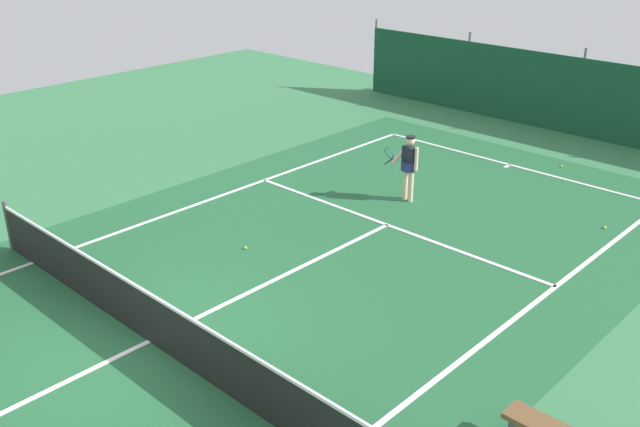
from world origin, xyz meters
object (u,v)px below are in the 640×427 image
tennis_net (147,315)px  tennis_player (409,163)px  tennis_ball_by_sideline (562,166)px  tennis_ball_near_player (246,248)px  tennis_ball_midcourt (605,227)px

tennis_net → tennis_player: tennis_player is taller
tennis_net → tennis_player: size_ratio=6.17×
tennis_ball_by_sideline → tennis_net: bearing=-95.1°
tennis_ball_near_player → tennis_ball_midcourt: (5.11, 6.23, 0.00)m
tennis_net → tennis_ball_midcourt: size_ratio=153.33×
tennis_player → tennis_ball_near_player: (-0.85, -4.51, -0.93)m
tennis_ball_near_player → tennis_ball_midcourt: size_ratio=1.00×
tennis_player → tennis_ball_by_sideline: size_ratio=24.85×
tennis_net → tennis_ball_by_sideline: 12.77m
tennis_player → tennis_ball_midcourt: tennis_player is taller
tennis_ball_near_player → tennis_ball_by_sideline: 9.68m
tennis_net → tennis_ball_near_player: (-1.42, 3.38, -0.48)m
tennis_player → tennis_ball_by_sideline: 5.19m
tennis_net → tennis_ball_midcourt: 10.31m
tennis_ball_midcourt → tennis_net: bearing=-111.0°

